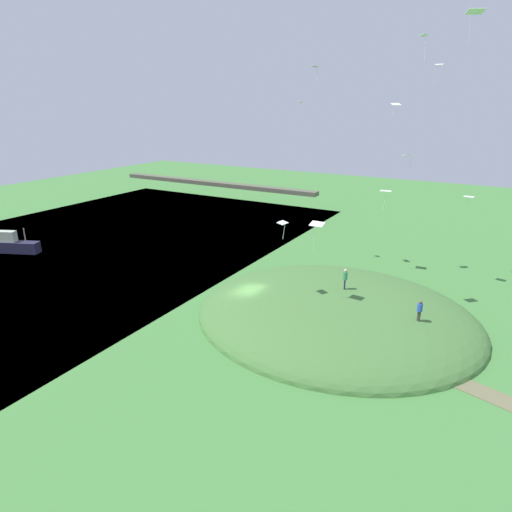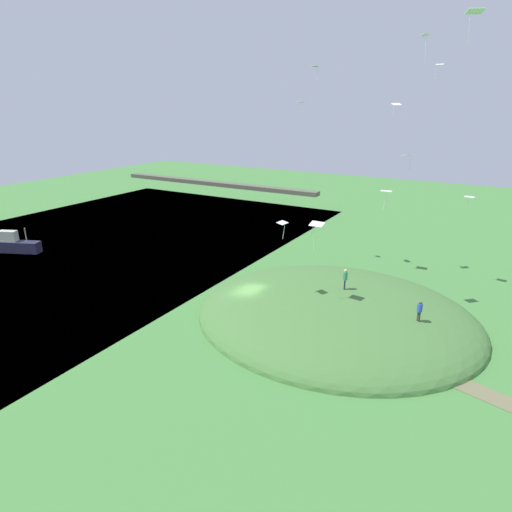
% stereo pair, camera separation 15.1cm
% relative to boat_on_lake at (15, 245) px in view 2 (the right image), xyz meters
% --- Properties ---
extents(ground_plane, '(160.00, 160.00, 0.00)m').
position_rel_boat_on_lake_xyz_m(ground_plane, '(32.81, 0.79, -0.95)').
color(ground_plane, '#417B39').
extents(lake_water, '(44.25, 80.00, 0.40)m').
position_rel_boat_on_lake_xyz_m(lake_water, '(5.20, 0.79, -1.15)').
color(lake_water, navy).
rests_on(lake_water, ground_plane).
extents(grass_hill, '(24.04, 21.61, 4.72)m').
position_rel_boat_on_lake_xyz_m(grass_hill, '(40.20, 3.07, -0.95)').
color(grass_hill, '#437236').
rests_on(grass_hill, ground_plane).
extents(bridge_deck_far, '(39.83, 1.80, 0.70)m').
position_rel_boat_on_lake_xyz_m(bridge_deck_far, '(5.20, 35.16, 2.77)').
color(bridge_deck_far, '#555745').
extents(boat_on_lake, '(5.91, 3.48, 3.11)m').
position_rel_boat_on_lake_xyz_m(boat_on_lake, '(0.00, 0.00, 0.00)').
color(boat_on_lake, '#212139').
rests_on(boat_on_lake, lake_water).
extents(person_watching_kites, '(0.51, 0.51, 1.82)m').
position_rel_boat_on_lake_xyz_m(person_watching_kites, '(40.60, 3.89, 2.56)').
color(person_watching_kites, '#282752').
rests_on(person_watching_kites, grass_hill).
extents(person_near_shore, '(0.52, 0.52, 1.65)m').
position_rel_boat_on_lake_xyz_m(person_near_shore, '(47.07, 1.89, 2.00)').
color(person_near_shore, '#34302A').
rests_on(person_near_shore, grass_hill).
extents(kite_0, '(0.71, 0.55, 1.77)m').
position_rel_boat_on_lake_xyz_m(kite_0, '(44.03, 15.95, 19.52)').
color(kite_0, white).
extents(kite_1, '(1.07, 1.03, 1.15)m').
position_rel_boat_on_lake_xyz_m(kite_1, '(40.59, 15.85, 16.24)').
color(kite_1, white).
extents(kite_2, '(0.75, 0.64, 1.60)m').
position_rel_boat_on_lake_xyz_m(kite_2, '(31.15, 14.58, 16.37)').
color(kite_2, '#F7E0D0').
extents(kite_3, '(1.04, 1.05, 1.43)m').
position_rel_boat_on_lake_xyz_m(kite_3, '(33.02, 13.51, 19.70)').
color(kite_3, silver).
extents(kite_4, '(1.20, 0.89, 2.02)m').
position_rel_boat_on_lake_xyz_m(kite_4, '(40.36, 16.16, 7.71)').
color(kite_4, white).
extents(kite_5, '(1.01, 0.80, 1.23)m').
position_rel_boat_on_lake_xyz_m(kite_5, '(48.16, 16.54, 7.86)').
color(kite_5, silver).
extents(kite_6, '(1.26, 1.26, 1.31)m').
position_rel_boat_on_lake_xyz_m(kite_6, '(43.93, 7.87, 12.36)').
color(kite_6, white).
extents(kite_7, '(1.06, 0.96, 1.41)m').
position_rel_boat_on_lake_xyz_m(kite_7, '(36.41, 0.30, 7.43)').
color(kite_7, white).
extents(kite_8, '(1.09, 0.76, 2.39)m').
position_rel_boat_on_lake_xyz_m(kite_8, '(39.17, 0.55, 7.57)').
color(kite_8, white).
extents(kite_9, '(0.79, 0.90, 2.06)m').
position_rel_boat_on_lake_xyz_m(kite_9, '(43.67, 10.02, 21.23)').
color(kite_9, white).
extents(kite_10, '(1.08, 0.95, 1.71)m').
position_rel_boat_on_lake_xyz_m(kite_10, '(48.19, -0.62, 20.93)').
color(kite_10, silver).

